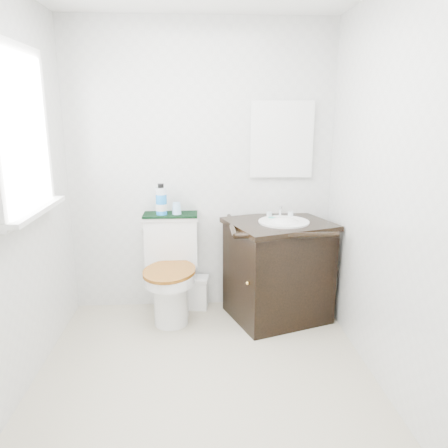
{
  "coord_description": "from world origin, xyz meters",
  "views": [
    {
      "loc": [
        -0.02,
        -2.44,
        1.67
      ],
      "look_at": [
        0.17,
        0.75,
        0.85
      ],
      "focal_mm": 35.0,
      "sensor_mm": 36.0,
      "label": 1
    }
  ],
  "objects": [
    {
      "name": "toilet",
      "position": [
        -0.26,
        0.97,
        0.37
      ],
      "size": [
        0.48,
        0.67,
        0.84
      ],
      "color": "white",
      "rests_on": "floor"
    },
    {
      "name": "wall_front",
      "position": [
        0.0,
        -1.2,
        1.2
      ],
      "size": [
        2.4,
        0.0,
        2.4
      ],
      "primitive_type": "plane",
      "rotation": [
        -1.57,
        0.0,
        0.0
      ],
      "color": "silver",
      "rests_on": "ground"
    },
    {
      "name": "wall_back",
      "position": [
        0.0,
        1.2,
        1.2
      ],
      "size": [
        2.4,
        0.0,
        2.4
      ],
      "primitive_type": "plane",
      "rotation": [
        1.57,
        0.0,
        0.0
      ],
      "color": "silver",
      "rests_on": "ground"
    },
    {
      "name": "vanity",
      "position": [
        0.62,
        0.9,
        0.43
      ],
      "size": [
        0.94,
        0.87,
        0.92
      ],
      "color": "black",
      "rests_on": "floor"
    },
    {
      "name": "floor",
      "position": [
        0.0,
        0.0,
        0.0
      ],
      "size": [
        2.4,
        2.4,
        0.0
      ],
      "primitive_type": "plane",
      "color": "#BCB497",
      "rests_on": "ground"
    },
    {
      "name": "towel",
      "position": [
        -0.26,
        1.09,
        0.85
      ],
      "size": [
        0.44,
        0.22,
        0.02
      ],
      "primitive_type": "cube",
      "color": "black",
      "rests_on": "toilet"
    },
    {
      "name": "wall_left",
      "position": [
        -1.1,
        0.0,
        1.2
      ],
      "size": [
        0.0,
        2.4,
        2.4
      ],
      "primitive_type": "plane",
      "rotation": [
        1.57,
        0.0,
        1.57
      ],
      "color": "silver",
      "rests_on": "ground"
    },
    {
      "name": "cup",
      "position": [
        -0.21,
        1.07,
        0.9
      ],
      "size": [
        0.08,
        0.08,
        0.1
      ],
      "primitive_type": "cone",
      "color": "#91C3EE",
      "rests_on": "towel"
    },
    {
      "name": "mouthwash_bottle",
      "position": [
        -0.33,
        1.07,
        0.97
      ],
      "size": [
        0.09,
        0.09,
        0.25
      ],
      "color": "blue",
      "rests_on": "towel"
    },
    {
      "name": "window",
      "position": [
        -1.07,
        0.25,
        1.55
      ],
      "size": [
        0.02,
        0.7,
        0.9
      ],
      "primitive_type": "cube",
      "color": "white",
      "rests_on": "wall_left"
    },
    {
      "name": "wall_right",
      "position": [
        1.1,
        0.0,
        1.2
      ],
      "size": [
        0.0,
        2.4,
        2.4
      ],
      "primitive_type": "plane",
      "rotation": [
        1.57,
        0.0,
        -1.57
      ],
      "color": "silver",
      "rests_on": "ground"
    },
    {
      "name": "trash_bin",
      "position": [
        -0.05,
        1.1,
        0.15
      ],
      "size": [
        0.22,
        0.18,
        0.29
      ],
      "color": "white",
      "rests_on": "floor"
    },
    {
      "name": "soap_bar",
      "position": [
        0.57,
        0.99,
        0.83
      ],
      "size": [
        0.08,
        0.05,
        0.02
      ],
      "primitive_type": "ellipsoid",
      "color": "#1A8070",
      "rests_on": "vanity"
    },
    {
      "name": "mirror",
      "position": [
        0.67,
        1.18,
        1.45
      ],
      "size": [
        0.5,
        0.02,
        0.6
      ],
      "primitive_type": "cube",
      "color": "silver",
      "rests_on": "wall_back"
    }
  ]
}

